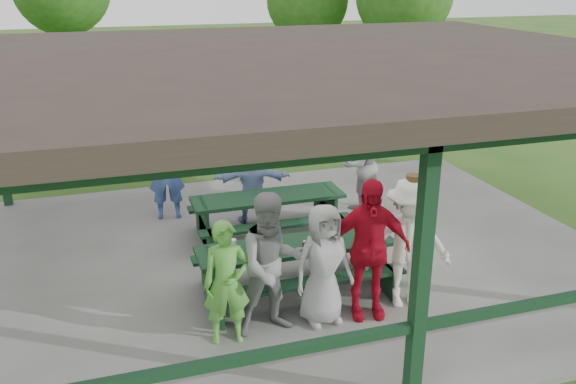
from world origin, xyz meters
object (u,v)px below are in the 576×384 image
object	(u,v)px
spectator_grey	(361,164)
spectator_blue	(166,171)
farm_trailer	(65,134)
picnic_table_near	(296,261)
contestant_green	(227,283)
pickup_truck	(260,97)
contestant_grey_mid	(323,265)
contestant_red	(368,249)
contestant_grey_left	(272,264)
spectator_lblue	(252,182)
picnic_table_far	(268,210)
contestant_white_fedora	(409,243)

from	to	relation	value
spectator_grey	spectator_blue	bearing A→B (deg)	-25.67
farm_trailer	picnic_table_near	bearing A→B (deg)	-72.84
contestant_green	pickup_truck	distance (m)	12.40
contestant_grey_mid	contestant_red	size ratio (longest dim) A/B	0.85
contestant_grey_left	pickup_truck	distance (m)	12.20
contestant_green	spectator_lblue	distance (m)	3.85
picnic_table_far	contestant_red	xyz separation A→B (m)	(0.54, -2.87, 0.49)
spectator_blue	spectator_lblue	bearing A→B (deg)	163.47
contestant_green	spectator_blue	bearing A→B (deg)	98.94
picnic_table_far	contestant_green	bearing A→B (deg)	-114.92
contestant_red	spectator_lblue	size ratio (longest dim) A/B	1.27
contestant_white_fedora	spectator_blue	size ratio (longest dim) A/B	1.04
spectator_lblue	contestant_white_fedora	bearing A→B (deg)	120.61
contestant_grey_left	contestant_white_fedora	size ratio (longest dim) A/B	0.99
contestant_red	farm_trailer	distance (m)	9.77
spectator_grey	pickup_truck	xyz separation A→B (m)	(0.22, 8.16, -0.27)
spectator_blue	contestant_green	bearing A→B (deg)	99.82
contestant_white_fedora	spectator_lblue	xyz separation A→B (m)	(-1.26, 3.52, -0.16)
spectator_lblue	farm_trailer	distance (m)	6.30
contestant_grey_mid	farm_trailer	bearing A→B (deg)	105.78
contestant_red	farm_trailer	size ratio (longest dim) A/B	0.49
contestant_grey_left	pickup_truck	bearing A→B (deg)	72.88
contestant_grey_left	picnic_table_far	bearing A→B (deg)	72.58
picnic_table_near	farm_trailer	distance (m)	8.69
picnic_table_near	contestant_white_fedora	bearing A→B (deg)	-30.83
contestant_white_fedora	farm_trailer	xyz separation A→B (m)	(-4.63, 8.84, -0.34)
picnic_table_far	pickup_truck	size ratio (longest dim) A/B	0.51
contestant_grey_left	contestant_grey_mid	bearing A→B (deg)	-0.62
picnic_table_far	farm_trailer	size ratio (longest dim) A/B	0.66
contestant_grey_left	farm_trailer	xyz separation A→B (m)	(-2.70, 8.91, -0.35)
contestant_grey_mid	farm_trailer	size ratio (longest dim) A/B	0.41
picnic_table_far	contestant_white_fedora	size ratio (longest dim) A/B	1.37
contestant_grey_mid	pickup_truck	size ratio (longest dim) A/B	0.32
picnic_table_far	contestant_grey_left	size ratio (longest dim) A/B	1.39
contestant_green	farm_trailer	distance (m)	9.20
contestant_white_fedora	spectator_grey	distance (m)	3.69
contestant_green	picnic_table_near	bearing A→B (deg)	43.52
spectator_lblue	farm_trailer	size ratio (longest dim) A/B	0.38
contestant_red	contestant_grey_left	bearing A→B (deg)	-169.33
contestant_grey_mid	contestant_red	world-z (taller)	contestant_red
picnic_table_near	spectator_grey	bearing A→B (deg)	51.23
picnic_table_far	spectator_grey	distance (m)	2.26
contestant_grey_left	picnic_table_near	bearing A→B (deg)	52.85
contestant_red	contestant_white_fedora	distance (m)	0.64
contestant_green	farm_trailer	xyz separation A→B (m)	(-2.10, 8.95, -0.21)
picnic_table_far	spectator_lblue	world-z (taller)	spectator_lblue
spectator_blue	picnic_table_near	bearing A→B (deg)	119.56
contestant_grey_left	spectator_grey	bearing A→B (deg)	49.56
contestant_green	picnic_table_far	bearing A→B (deg)	71.25
spectator_grey	pickup_truck	world-z (taller)	spectator_grey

